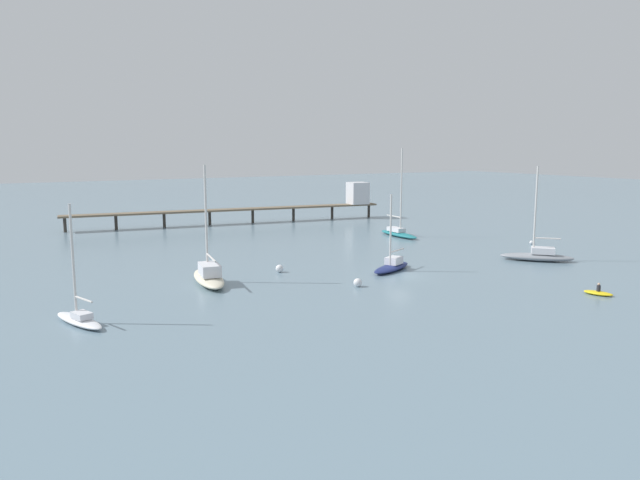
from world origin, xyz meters
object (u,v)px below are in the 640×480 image
object	(u,v)px
mooring_buoy_far	(358,283)
mooring_buoy_near	(531,242)
sailboat_white	(79,317)
dinghy_yellow	(598,293)
sailboat_cream	(209,275)
sailboat_navy	(392,265)
sailboat_gray	(538,255)
sailboat_teal	(398,231)
pier	(297,201)
mooring_buoy_mid	(279,268)

from	to	relation	value
mooring_buoy_far	mooring_buoy_near	size ratio (longest dim) A/B	1.58
sailboat_white	mooring_buoy_near	size ratio (longest dim) A/B	17.68
dinghy_yellow	mooring_buoy_far	bearing A→B (deg)	142.28
sailboat_cream	sailboat_navy	size ratio (longest dim) A/B	1.39
sailboat_cream	sailboat_white	size ratio (longest dim) A/B	1.27
sailboat_gray	mooring_buoy_far	xyz separation A→B (m)	(-26.29, -0.72, -0.29)
sailboat_cream	sailboat_teal	world-z (taller)	sailboat_teal
mooring_buoy_near	sailboat_navy	bearing A→B (deg)	-169.98
sailboat_navy	dinghy_yellow	bearing A→B (deg)	-61.00
pier	mooring_buoy_near	bearing A→B (deg)	-67.73
pier	mooring_buoy_far	xyz separation A→B (m)	(-18.84, -49.82, -3.15)
mooring_buoy_near	dinghy_yellow	bearing A→B (deg)	-127.04
sailboat_cream	mooring_buoy_far	world-z (taller)	sailboat_cream
sailboat_white	dinghy_yellow	bearing A→B (deg)	-17.63
sailboat_navy	mooring_buoy_near	xyz separation A→B (m)	(27.77, 4.91, -0.33)
mooring_buoy_near	sailboat_gray	bearing A→B (deg)	-135.54
sailboat_teal	sailboat_white	world-z (taller)	sailboat_teal
pier	mooring_buoy_mid	xyz separation A→B (m)	(-22.59, -39.86, -3.15)
mooring_buoy_far	sailboat_gray	bearing A→B (deg)	1.57
sailboat_white	mooring_buoy_far	xyz separation A→B (m)	(25.67, -0.08, -0.18)
pier	mooring_buoy_mid	bearing A→B (deg)	-119.54
dinghy_yellow	mooring_buoy_near	size ratio (longest dim) A/B	5.34
sailboat_cream	mooring_buoy_far	distance (m)	14.98
pier	sailboat_gray	bearing A→B (deg)	-81.37
sailboat_navy	pier	bearing A→B (deg)	75.96
pier	sailboat_navy	size ratio (longest dim) A/B	6.62
sailboat_teal	mooring_buoy_mid	size ratio (longest dim) A/B	15.86
mooring_buoy_mid	sailboat_white	bearing A→B (deg)	-155.74
mooring_buoy_mid	sailboat_gray	bearing A→B (deg)	-17.09
sailboat_white	sailboat_navy	world-z (taller)	sailboat_white
pier	sailboat_navy	xyz separation A→B (m)	(-11.29, -45.15, -2.98)
sailboat_gray	mooring_buoy_near	size ratio (longest dim) A/B	21.37
mooring_buoy_far	sailboat_white	bearing A→B (deg)	179.83
sailboat_gray	dinghy_yellow	bearing A→B (deg)	-120.64
pier	sailboat_teal	xyz separation A→B (m)	(4.65, -24.99, -2.81)
pier	mooring_buoy_near	size ratio (longest dim) A/B	106.29
sailboat_navy	mooring_buoy_mid	distance (m)	12.47
sailboat_navy	mooring_buoy_mid	bearing A→B (deg)	154.90
dinghy_yellow	mooring_buoy_near	xyz separation A→B (m)	(17.58, 23.30, 0.05)
mooring_buoy_mid	mooring_buoy_near	xyz separation A→B (m)	(39.06, -0.38, -0.16)
sailboat_teal	pier	bearing A→B (deg)	100.53
sailboat_teal	sailboat_gray	world-z (taller)	sailboat_teal
pier	dinghy_yellow	size ratio (longest dim) A/B	19.90
mooring_buoy_near	sailboat_teal	bearing A→B (deg)	127.80
mooring_buoy_mid	mooring_buoy_near	bearing A→B (deg)	-0.56
pier	sailboat_cream	bearing A→B (deg)	-127.02
dinghy_yellow	sailboat_navy	bearing A→B (deg)	119.00
pier	sailboat_white	distance (m)	66.82
sailboat_white	sailboat_navy	xyz separation A→B (m)	(33.22, 4.59, -0.01)
sailboat_teal	sailboat_white	distance (m)	55.04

